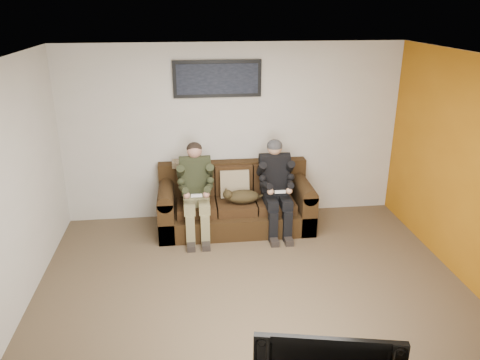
{
  "coord_description": "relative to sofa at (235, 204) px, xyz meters",
  "views": [
    {
      "loc": [
        -0.7,
        -4.43,
        3.11
      ],
      "look_at": [
        -0.03,
        1.2,
        0.95
      ],
      "focal_mm": 35.0,
      "sensor_mm": 36.0,
      "label": 1
    }
  ],
  "objects": [
    {
      "name": "ceiling",
      "position": [
        0.03,
        -1.83,
        2.26
      ],
      "size": [
        5.0,
        5.0,
        0.0
      ],
      "primitive_type": "plane",
      "rotation": [
        3.14,
        0.0,
        0.0
      ],
      "color": "silver",
      "rests_on": "ground"
    },
    {
      "name": "framed_poster",
      "position": [
        -0.2,
        0.39,
        1.76
      ],
      "size": [
        1.25,
        0.05,
        0.52
      ],
      "color": "black",
      "rests_on": "wall_back"
    },
    {
      "name": "cat",
      "position": [
        0.07,
        -0.21,
        0.2
      ],
      "size": [
        0.66,
        0.26,
        0.24
      ],
      "color": "#43351A",
      "rests_on": "sofa"
    },
    {
      "name": "wall_back",
      "position": [
        0.03,
        0.42,
        0.96
      ],
      "size": [
        5.0,
        0.0,
        5.0
      ],
      "primitive_type": "plane",
      "rotation": [
        1.57,
        0.0,
        0.0
      ],
      "color": "beige",
      "rests_on": "ground"
    },
    {
      "name": "throw_pillow",
      "position": [
        0.0,
        0.04,
        0.3
      ],
      "size": [
        0.42,
        0.2,
        0.42
      ],
      "primitive_type": "cube",
      "rotation": [
        -0.21,
        0.0,
        0.0
      ],
      "color": "#958362",
      "rests_on": "sofa"
    },
    {
      "name": "floor",
      "position": [
        0.03,
        -1.83,
        -0.34
      ],
      "size": [
        5.0,
        5.0,
        0.0
      ],
      "primitive_type": "plane",
      "color": "brown",
      "rests_on": "ground"
    },
    {
      "name": "person_right",
      "position": [
        0.57,
        -0.18,
        0.39
      ],
      "size": [
        0.51,
        0.86,
        1.3
      ],
      "color": "black",
      "rests_on": "sofa"
    },
    {
      "name": "throw_blanket",
      "position": [
        -0.67,
        0.28,
        0.56
      ],
      "size": [
        0.45,
        0.22,
        0.08
      ],
      "primitive_type": "cube",
      "color": "gray",
      "rests_on": "sofa"
    },
    {
      "name": "wall_left",
      "position": [
        -2.47,
        -1.83,
        0.96
      ],
      "size": [
        0.0,
        4.5,
        4.5
      ],
      "primitive_type": "plane",
      "rotation": [
        1.57,
        0.0,
        1.57
      ],
      "color": "beige",
      "rests_on": "ground"
    },
    {
      "name": "person_left",
      "position": [
        -0.57,
        -0.18,
        0.39
      ],
      "size": [
        0.51,
        0.87,
        1.3
      ],
      "color": "#888055",
      "rests_on": "sofa"
    },
    {
      "name": "wall_front",
      "position": [
        0.03,
        -4.08,
        0.96
      ],
      "size": [
        5.0,
        0.0,
        5.0
      ],
      "primitive_type": "plane",
      "rotation": [
        -1.57,
        0.0,
        0.0
      ],
      "color": "beige",
      "rests_on": "ground"
    },
    {
      "name": "sofa",
      "position": [
        0.0,
        0.0,
        0.0
      ],
      "size": [
        2.2,
        0.95,
        0.9
      ],
      "color": "#301F0E",
      "rests_on": "ground"
    }
  ]
}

